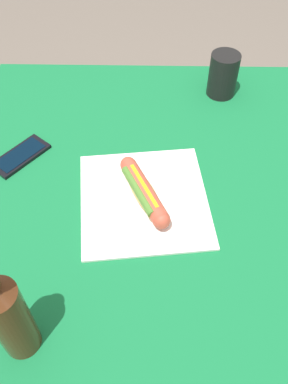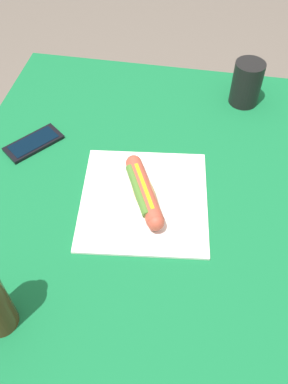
# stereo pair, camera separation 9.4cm
# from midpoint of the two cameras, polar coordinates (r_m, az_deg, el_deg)

# --- Properties ---
(ground_plane) EXTENTS (6.00, 6.00, 0.00)m
(ground_plane) POSITION_cam_midpoint_polar(r_m,az_deg,el_deg) (1.59, 2.75, -18.45)
(ground_plane) COLOR #6B6056
(ground_plane) RESTS_ON ground
(dining_table) EXTENTS (1.10, 0.97, 0.73)m
(dining_table) POSITION_cam_midpoint_polar(r_m,az_deg,el_deg) (1.05, 3.97, -6.30)
(dining_table) COLOR brown
(dining_table) RESTS_ON ground
(paper_wrapper) EXTENTS (0.33, 0.32, 0.01)m
(paper_wrapper) POSITION_cam_midpoint_polar(r_m,az_deg,el_deg) (0.96, 2.80, -1.20)
(paper_wrapper) COLOR white
(paper_wrapper) RESTS_ON dining_table
(hot_dog) EXTENTS (0.20, 0.12, 0.05)m
(hot_dog) POSITION_cam_midpoint_polar(r_m,az_deg,el_deg) (0.93, 2.80, -0.09)
(hot_dog) COLOR #DBB26B
(hot_dog) RESTS_ON paper_wrapper
(cell_phone) EXTENTS (0.16, 0.14, 0.01)m
(cell_phone) POSITION_cam_midpoint_polar(r_m,az_deg,el_deg) (1.10, -12.45, 6.40)
(cell_phone) COLOR black
(cell_phone) RESTS_ON dining_table
(drinking_cup) EXTENTS (0.08, 0.08, 0.12)m
(drinking_cup) POSITION_cam_midpoint_polar(r_m,az_deg,el_deg) (1.22, 16.01, 13.93)
(drinking_cup) COLOR black
(drinking_cup) RESTS_ON dining_table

